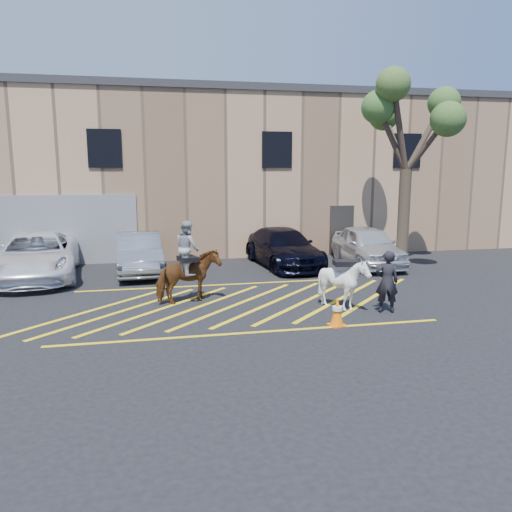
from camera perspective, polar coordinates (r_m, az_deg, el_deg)
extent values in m
plane|color=black|center=(14.59, -2.43, -5.26)|extent=(90.00, 90.00, 0.00)
imported|color=white|center=(19.06, -23.79, -0.02)|extent=(3.19, 5.97, 1.59)
imported|color=gray|center=(18.94, -13.20, 0.32)|extent=(1.78, 4.54, 1.47)
imported|color=black|center=(19.80, 3.14, 0.98)|extent=(2.56, 5.22, 1.46)
imported|color=silver|center=(20.36, 12.61, 1.15)|extent=(2.11, 4.70, 1.57)
imported|color=black|center=(13.81, 14.74, -2.85)|extent=(0.69, 0.54, 1.69)
cube|color=tan|center=(25.98, -6.92, 9.21)|extent=(32.00, 10.00, 7.00)
cube|color=#2D2D30|center=(26.19, -7.09, 17.22)|extent=(32.20, 10.20, 0.30)
cube|color=black|center=(20.92, -16.92, 11.68)|extent=(1.30, 0.08, 1.50)
cube|color=black|center=(21.51, 2.41, 12.04)|extent=(1.30, 0.08, 1.50)
cube|color=black|center=(23.72, 16.90, 11.44)|extent=(1.30, 0.08, 1.50)
cube|color=#38332D|center=(22.60, 9.75, 2.92)|extent=(1.10, 0.08, 2.20)
cube|color=yellow|center=(14.24, -19.23, -6.19)|extent=(4.20, 4.20, 0.01)
cube|color=yellow|center=(14.14, -14.99, -6.08)|extent=(4.20, 4.20, 0.01)
cube|color=yellow|center=(14.12, -10.71, -5.93)|extent=(4.20, 4.20, 0.01)
cube|color=yellow|center=(14.17, -6.44, -5.76)|extent=(4.20, 4.20, 0.01)
cube|color=yellow|center=(14.30, -2.23, -5.55)|extent=(4.20, 4.20, 0.01)
cube|color=yellow|center=(14.51, 1.88, -5.32)|extent=(4.20, 4.20, 0.01)
cube|color=yellow|center=(14.78, 5.85, -5.08)|extent=(4.20, 4.20, 0.01)
cube|color=yellow|center=(15.13, 9.66, -4.82)|extent=(4.20, 4.20, 0.01)
cube|color=yellow|center=(15.54, 13.27, -4.55)|extent=(4.20, 4.20, 0.01)
cube|color=yellow|center=(16.69, -3.68, -3.28)|extent=(9.50, 0.12, 0.01)
cube|color=yellow|center=(11.95, -0.19, -8.72)|extent=(9.50, 0.12, 0.01)
imported|color=brown|center=(14.44, -7.76, -2.39)|extent=(1.98, 1.38, 1.53)
imported|color=#92969C|center=(14.28, -7.84, 0.93)|extent=(0.81, 0.91, 1.55)
cube|color=black|center=(14.34, -7.81, -0.31)|extent=(0.62, 0.68, 0.14)
imported|color=white|center=(13.84, 9.97, -3.12)|extent=(1.37, 1.50, 1.47)
cube|color=black|center=(13.72, 10.04, -0.78)|extent=(0.62, 0.54, 0.14)
cube|color=orange|center=(12.62, 9.22, -7.78)|extent=(0.46, 0.46, 0.03)
cone|color=orange|center=(12.52, 9.27, -6.19)|extent=(0.32, 0.32, 0.70)
cylinder|color=silver|center=(12.50, 9.28, -5.92)|extent=(0.25, 0.25, 0.10)
cylinder|color=#433829|center=(19.69, 16.49, 3.96)|extent=(0.44, 0.44, 3.80)
cylinder|color=#48372C|center=(20.13, 18.76, 12.73)|extent=(1.76, 0.51, 2.68)
cylinder|color=#4C3E2E|center=(20.34, 15.55, 12.38)|extent=(0.33, 1.88, 2.34)
cylinder|color=#423628|center=(19.34, 15.30, 12.66)|extent=(1.40, 0.20, 2.39)
cylinder|color=#4A3D2D|center=(19.14, 18.86, 11.75)|extent=(0.78, 1.62, 1.96)
cylinder|color=#4B382D|center=(19.18, 16.11, 13.72)|extent=(1.16, 0.77, 3.11)
sphere|color=#496C2E|center=(20.76, 20.70, 16.05)|extent=(1.20, 1.20, 1.20)
sphere|color=#42622A|center=(21.15, 14.40, 15.33)|extent=(1.20, 1.20, 1.20)
sphere|color=#46682C|center=(19.16, 13.77, 16.20)|extent=(1.20, 1.20, 1.20)
sphere|color=#547130|center=(18.75, 21.10, 14.40)|extent=(1.20, 1.20, 1.20)
sphere|color=#587331|center=(18.89, 15.41, 18.41)|extent=(1.20, 1.20, 1.20)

